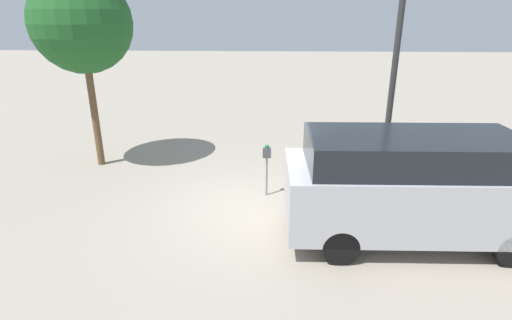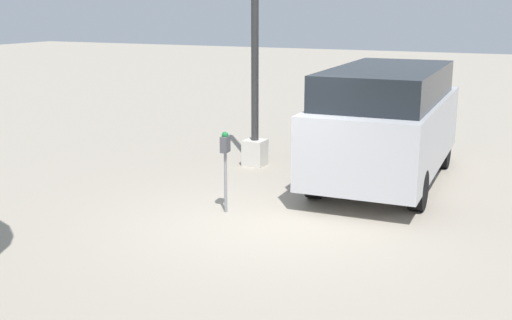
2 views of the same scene
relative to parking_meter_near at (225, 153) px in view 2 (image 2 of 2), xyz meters
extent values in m
plane|color=gray|center=(-0.30, -0.66, -1.00)|extent=(80.00, 80.00, 0.00)
cylinder|color=gray|center=(0.00, 0.00, -0.49)|extent=(0.05, 0.05, 1.02)
cube|color=#47474C|center=(0.00, 0.00, 0.15)|extent=(0.21, 0.13, 0.26)
sphere|color=#14662D|center=(0.00, 0.00, 0.30)|extent=(0.11, 0.11, 0.11)
cylinder|color=gray|center=(7.96, -0.19, -0.46)|extent=(0.05, 0.05, 1.07)
cube|color=#47474C|center=(7.96, -0.19, 0.20)|extent=(0.21, 0.13, 0.26)
sphere|color=maroon|center=(7.96, -0.19, 0.35)|extent=(0.11, 0.11, 0.11)
cube|color=beige|center=(3.13, 0.90, -0.73)|extent=(0.44, 0.44, 0.55)
cylinder|color=#2D2D2D|center=(3.13, 0.90, 2.30)|extent=(0.15, 0.15, 5.50)
cube|color=#B2B2B7|center=(2.98, -1.94, -0.02)|extent=(5.13, 2.14, 1.26)
cube|color=black|center=(2.85, -1.94, 0.91)|extent=(4.11, 1.96, 0.61)
cube|color=orange|center=(5.46, -1.23, -0.51)|extent=(0.08, 0.12, 0.20)
cylinder|color=black|center=(4.54, -1.01, -0.66)|extent=(0.70, 0.26, 0.69)
cylinder|color=black|center=(4.58, -2.80, -0.66)|extent=(0.70, 0.26, 0.69)
cylinder|color=black|center=(1.39, -1.08, -0.66)|extent=(0.70, 0.26, 0.69)
cylinder|color=black|center=(1.42, -2.87, -0.66)|extent=(0.70, 0.26, 0.69)
cylinder|color=gold|center=(8.93, -0.16, -0.68)|extent=(0.18, 0.18, 0.64)
sphere|color=gold|center=(8.93, -0.16, -0.31)|extent=(0.16, 0.16, 0.16)
camera|label=1|loc=(0.15, -9.29, 3.42)|focal=28.00mm
camera|label=2|loc=(-9.02, -4.64, 2.33)|focal=45.00mm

